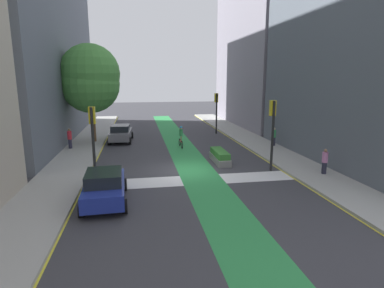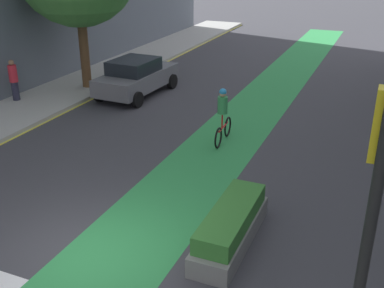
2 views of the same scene
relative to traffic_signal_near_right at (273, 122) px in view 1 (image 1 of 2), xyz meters
name	(u,v)px [view 1 (image 1 of 2)]	position (x,y,z in m)	size (l,w,h in m)	color
ground_plane	(186,170)	(-5.31, 0.81, -3.10)	(120.00, 120.00, 0.00)	#38383D
bike_lane_paint	(196,170)	(-4.69, 0.81, -3.10)	(2.40, 60.00, 0.01)	#2D8C47
crosswalk_band	(192,180)	(-5.31, -1.19, -3.10)	(12.00, 1.80, 0.01)	silver
sidewalk_left	(62,175)	(-12.81, 0.81, -3.03)	(3.00, 60.00, 0.15)	#9E9E99
curb_stripe_left	(89,175)	(-11.31, 0.81, -3.10)	(0.16, 60.00, 0.01)	yellow
sidewalk_right	(296,164)	(2.19, 0.81, -3.03)	(3.00, 60.00, 0.15)	#9E9E99
curb_stripe_right	(275,166)	(0.69, 0.81, -3.10)	(0.16, 60.00, 0.01)	yellow
buildings_right_row	(356,13)	(7.54, 3.53, 7.27)	(8.13, 58.11, 23.55)	gray
traffic_signal_near_right	(273,122)	(0.00, 0.00, 0.00)	(0.35, 0.52, 4.43)	black
traffic_signal_near_left	(93,130)	(-10.76, -0.23, -0.14)	(0.35, 0.52, 4.22)	black
traffic_signal_far_right	(216,105)	(-0.06, 14.00, -0.13)	(0.35, 0.52, 4.24)	black
car_grey_left_far	(121,133)	(-9.85, 11.15, -2.30)	(2.20, 4.28, 1.57)	slate
car_blue_left_near	(105,186)	(-9.89, -3.78, -2.30)	(2.15, 4.26, 1.57)	navy
cyclist_in_lane	(181,136)	(-4.72, 7.60, -2.13)	(0.32, 1.73, 1.86)	black
pedestrian_sidewalk_right_a	(274,136)	(3.08, 6.42, -2.17)	(0.34, 0.34, 1.54)	#262638
pedestrian_sidewalk_left_a	(70,138)	(-13.77, 8.21, -2.12)	(0.34, 0.34, 1.64)	#262638
pedestrian_sidewalk_right_b	(325,161)	(2.66, -1.73, -2.19)	(0.34, 0.34, 1.52)	#262638
street_tree_near	(90,74)	(-12.21, 10.94, 3.07)	(5.11, 5.11, 8.59)	brown
street_tree_far	(90,84)	(-12.27, 10.96, 2.18)	(5.10, 5.10, 7.69)	brown
median_planter	(220,157)	(-2.69, 2.42, -2.70)	(0.86, 2.96, 0.85)	slate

